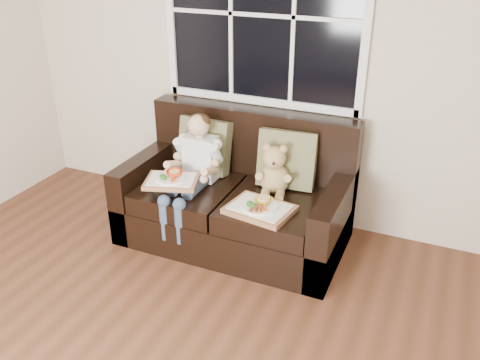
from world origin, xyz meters
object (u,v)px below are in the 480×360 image
at_px(teddy_bear, 274,173).
at_px(tray_left, 172,180).
at_px(tray_right, 260,208).
at_px(child, 195,162).
at_px(loveseat, 237,201).

distance_m(teddy_bear, tray_left, 0.75).
distance_m(teddy_bear, tray_right, 0.34).
bearing_deg(child, teddy_bear, 11.60).
distance_m(child, tray_right, 0.66).
height_order(loveseat, tray_right, loveseat).
height_order(child, tray_left, child).
height_order(child, teddy_bear, child).
xyz_separation_m(teddy_bear, tray_left, (-0.67, -0.34, -0.03)).
height_order(loveseat, teddy_bear, loveseat).
relative_size(teddy_bear, tray_right, 0.81).
distance_m(loveseat, child, 0.46).
relative_size(tray_left, tray_right, 0.92).
height_order(teddy_bear, tray_left, teddy_bear).
relative_size(loveseat, child, 2.05).
bearing_deg(tray_right, teddy_bear, 102.07).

